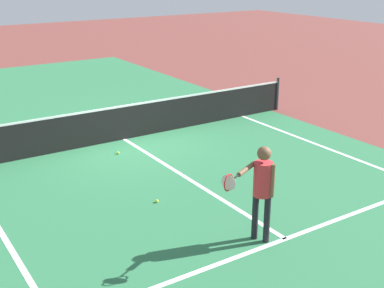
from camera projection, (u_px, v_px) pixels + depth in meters
ground_plane at (124, 139)px, 13.95m from camera, size 60.00×60.00×0.00m
court_surface_inbounds at (124, 139)px, 13.95m from camera, size 10.62×24.40×0.00m
line_service_near at (285, 239)px, 8.89m from camera, size 8.22×0.10×0.01m
line_center_service at (187, 178)px, 11.42m from camera, size 0.10×6.40×0.01m
net at (124, 122)px, 13.79m from camera, size 11.17×0.09×1.07m
player_near at (262, 183)px, 8.49m from camera, size 1.20×0.55×1.73m
tennis_ball_mid_court at (157, 201)px, 10.24m from camera, size 0.07×0.07×0.07m
tennis_ball_near_net at (118, 153)px, 12.86m from camera, size 0.07×0.07×0.07m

